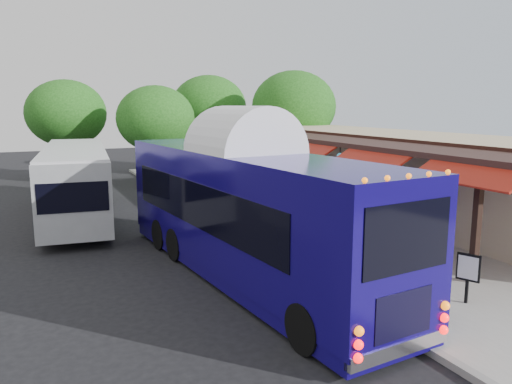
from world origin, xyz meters
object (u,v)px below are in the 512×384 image
ped_b (388,229)px  sign_board (468,270)px  city_bus (76,179)px  ped_c (329,209)px  ped_d (308,201)px  coach_bus (245,206)px  ped_a (434,275)px

ped_b → sign_board: size_ratio=1.30×
city_bus → ped_c: bearing=-35.4°
ped_c → ped_d: (0.21, 1.86, -0.02)m
ped_b → coach_bus: bearing=-6.6°
ped_b → ped_d: bearing=-93.1°
coach_bus → ped_c: coach_bus is taller
coach_bus → sign_board: (3.90, -4.37, -1.09)m
sign_board → coach_bus: bearing=107.8°
coach_bus → ped_b: coach_bus is taller
city_bus → ped_a: size_ratio=6.79×
ped_c → ped_d: ped_c is taller
city_bus → ped_b: (8.41, -10.38, -0.75)m
ped_a → ped_d: size_ratio=1.02×
city_bus → ped_a: 15.79m
ped_d → ped_c: bearing=87.1°
coach_bus → sign_board: 5.95m
ped_a → ped_b: bearing=39.0°
ped_a → ped_c: 7.36m
city_bus → ped_d: 10.03m
sign_board → ped_c: bearing=60.1°
coach_bus → ped_d: size_ratio=7.23×
city_bus → ped_a: (6.42, -14.41, -0.69)m
ped_c → sign_board: bearing=79.8°
city_bus → ped_d: size_ratio=6.89×
city_bus → ped_a: bearing=-59.9°
ped_b → ped_d: (0.00, 4.97, 0.05)m
ped_c → sign_board: ped_c is taller
ped_a → ped_c: bearing=51.3°
coach_bus → city_bus: (-3.56, 10.08, -0.37)m
city_bus → ped_c: size_ratio=6.75×
coach_bus → ped_c: (4.64, 2.81, -1.05)m
coach_bus → ped_d: bearing=38.6°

